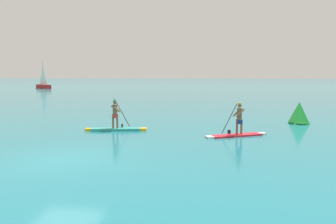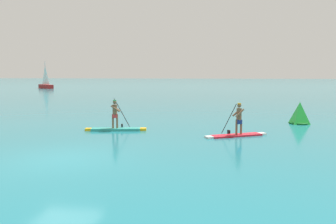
{
  "view_description": "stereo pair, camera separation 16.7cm",
  "coord_description": "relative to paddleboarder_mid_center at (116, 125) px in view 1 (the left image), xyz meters",
  "views": [
    {
      "loc": [
        5.8,
        -12.1,
        3.21
      ],
      "look_at": [
        2.68,
        8.58,
        0.89
      ],
      "focal_mm": 36.97,
      "sensor_mm": 36.0,
      "label": 1
    },
    {
      "loc": [
        5.97,
        -12.08,
        3.21
      ],
      "look_at": [
        2.68,
        8.58,
        0.89
      ],
      "focal_mm": 36.97,
      "sensor_mm": 36.0,
      "label": 2
    }
  ],
  "objects": [
    {
      "name": "race_marker_buoy",
      "position": [
        10.89,
        4.45,
        0.31
      ],
      "size": [
        1.46,
        1.46,
        1.41
      ],
      "color": "green",
      "rests_on": "ground"
    },
    {
      "name": "paddleboarder_far_right",
      "position": [
        6.71,
        -0.76,
        0.05
      ],
      "size": [
        3.22,
        1.98,
        1.76
      ],
      "rotation": [
        0.0,
        0.0,
        3.63
      ],
      "color": "red",
      "rests_on": "ground"
    },
    {
      "name": "ground",
      "position": [
        0.01,
        -6.66,
        -0.33
      ],
      "size": [
        440.0,
        440.0,
        0.0
      ],
      "primitive_type": "plane",
      "color": "#1E727F"
    },
    {
      "name": "sailboat_left_horizon",
      "position": [
        -32.71,
        52.53,
        0.42
      ],
      "size": [
        5.15,
        4.8,
        5.94
      ],
      "rotation": [
        0.0,
        0.0,
        5.55
      ],
      "color": "#A51E1E",
      "rests_on": "ground"
    },
    {
      "name": "paddleboarder_mid_center",
      "position": [
        0.0,
        0.0,
        0.0
      ],
      "size": [
        3.46,
        1.1,
        1.82
      ],
      "rotation": [
        0.0,
        0.0,
        0.18
      ],
      "color": "teal",
      "rests_on": "ground"
    }
  ]
}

